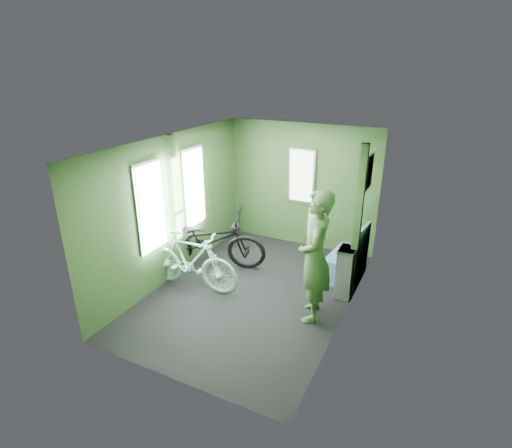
{
  "coord_description": "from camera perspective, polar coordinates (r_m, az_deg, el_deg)",
  "views": [
    {
      "loc": [
        2.38,
        -4.69,
        3.3
      ],
      "look_at": [
        0.0,
        0.1,
        1.1
      ],
      "focal_mm": 28.0,
      "sensor_mm": 36.0,
      "label": 1
    }
  ],
  "objects": [
    {
      "name": "passenger",
      "position": [
        5.3,
        8.44,
        -4.67
      ],
      "size": [
        0.6,
        0.79,
        1.83
      ],
      "rotation": [
        0.0,
        0.0,
        -1.31
      ],
      "color": "#3D5E33",
      "rests_on": "ground"
    },
    {
      "name": "waste_box",
      "position": [
        6.1,
        12.67,
        -6.75
      ],
      "size": [
        0.23,
        0.32,
        0.78
      ],
      "primitive_type": "cube",
      "color": "slate",
      "rests_on": "ground"
    },
    {
      "name": "bicycle_black",
      "position": [
        6.97,
        -6.57,
        -6.05
      ],
      "size": [
        2.09,
        1.35,
        1.12
      ],
      "primitive_type": "imported",
      "rotation": [
        0.0,
        -0.17,
        1.86
      ],
      "color": "black",
      "rests_on": "ground"
    },
    {
      "name": "room",
      "position": [
        5.63,
        -0.61,
        3.02
      ],
      "size": [
        4.0,
        4.02,
        2.31
      ],
      "color": "black",
      "rests_on": "ground"
    },
    {
      "name": "bicycle_mint",
      "position": [
        6.41,
        -9.06,
        -8.93
      ],
      "size": [
        1.61,
        0.57,
        0.97
      ],
      "primitive_type": "imported",
      "rotation": [
        0.0,
        -0.04,
        1.63
      ],
      "color": "#A3E6C9",
      "rests_on": "ground"
    },
    {
      "name": "bench_seat",
      "position": [
        6.66,
        12.81,
        -5.43
      ],
      "size": [
        0.55,
        0.88,
        0.88
      ],
      "rotation": [
        0.0,
        0.0,
        -0.11
      ],
      "color": "#314E68",
      "rests_on": "ground"
    }
  ]
}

